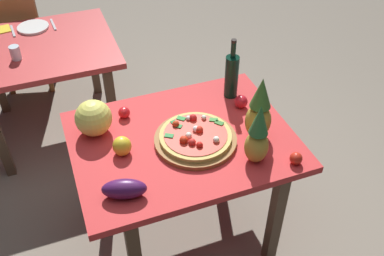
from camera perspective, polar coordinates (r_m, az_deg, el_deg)
ground_plane at (r=2.76m, az=-1.04°, el=-12.60°), size 10.00×10.00×0.00m
display_table at (r=2.29m, az=-1.23°, el=-3.08°), size 1.12×0.86×0.72m
background_table at (r=3.21m, az=-18.99°, el=8.56°), size 1.00×0.85×0.72m
dining_chair at (r=3.86m, az=-21.42°, el=11.05°), size 0.49×0.49×0.85m
pizza_board at (r=2.20m, az=0.46°, el=-1.53°), size 0.42×0.42×0.02m
pizza at (r=2.18m, az=0.41°, el=-0.96°), size 0.36×0.36×0.06m
wine_bottle at (r=2.45m, az=5.19°, el=6.86°), size 0.08×0.08×0.36m
pineapple_left at (r=2.04m, az=8.55°, el=-1.17°), size 0.11×0.11×0.33m
pineapple_right at (r=2.17m, az=8.76°, el=2.17°), size 0.13×0.13×0.35m
melon at (r=2.26m, az=-12.73°, el=1.28°), size 0.19×0.19×0.19m
bell_pepper at (r=2.14m, az=-9.13°, el=-2.32°), size 0.09×0.09×0.10m
eggplant at (r=1.95m, az=-8.83°, el=-7.86°), size 0.22×0.15×0.09m
tomato_beside_pepper at (r=2.13m, az=13.41°, el=-3.88°), size 0.06×0.06×0.06m
tomato_near_board at (r=2.42m, az=6.43°, el=3.45°), size 0.07×0.07×0.07m
tomato_by_bottle at (r=2.37m, az=-8.85°, el=2.01°), size 0.06×0.06×0.06m
drinking_glass_water at (r=3.04m, az=-22.05°, el=9.09°), size 0.07×0.07×0.09m
dinner_plate at (r=3.40m, az=-20.02°, el=12.26°), size 0.22×0.22×0.02m
fork_utensil at (r=3.41m, az=-22.34°, el=11.63°), size 0.03×0.18×0.01m
knife_utensil at (r=3.40m, az=-17.65°, el=12.75°), size 0.03×0.18×0.01m
napkin_folded at (r=3.46m, az=-23.78°, el=11.64°), size 0.15×0.14×0.01m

